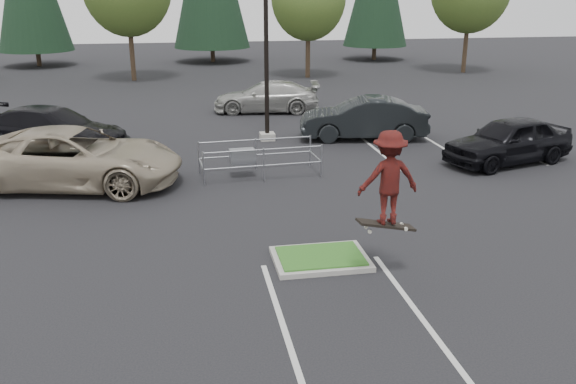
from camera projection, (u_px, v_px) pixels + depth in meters
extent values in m
plane|color=black|center=(320.00, 261.00, 14.28)|extent=(120.00, 120.00, 0.00)
cube|color=#9A998F|center=(321.00, 259.00, 14.26)|extent=(2.20, 1.60, 0.12)
cube|color=#25621F|center=(321.00, 256.00, 14.24)|extent=(1.95, 1.35, 0.05)
cube|color=beige|center=(142.00, 165.00, 21.91)|extent=(0.12, 5.20, 0.01)
cube|color=beige|center=(64.00, 169.00, 21.46)|extent=(0.12, 5.20, 0.01)
cube|color=beige|center=(381.00, 154.00, 23.43)|extent=(0.12, 5.20, 0.01)
cube|color=beige|center=(447.00, 151.00, 23.88)|extent=(0.12, 5.20, 0.01)
cube|color=beige|center=(511.00, 148.00, 24.33)|extent=(0.12, 5.20, 0.01)
cube|color=beige|center=(286.00, 335.00, 11.26)|extent=(0.12, 6.00, 0.01)
cube|color=beige|center=(424.00, 322.00, 11.71)|extent=(0.12, 6.00, 0.01)
cube|color=#9A998F|center=(267.00, 136.00, 25.50)|extent=(0.60, 0.60, 0.30)
cylinder|color=black|center=(266.00, 16.00, 23.95)|extent=(0.18, 0.18, 10.00)
cylinder|color=#38281C|center=(132.00, 54.00, 41.14)|extent=(0.32, 0.32, 3.50)
cylinder|color=#38281C|center=(308.00, 55.00, 42.58)|extent=(0.32, 0.32, 3.04)
sphere|color=#2B561F|center=(318.00, 7.00, 41.35)|extent=(3.20, 3.20, 3.20)
sphere|color=#2B561F|center=(300.00, 4.00, 41.76)|extent=(3.52, 3.52, 3.52)
cylinder|color=#38281C|center=(465.00, 49.00, 45.00)|extent=(0.32, 0.32, 3.42)
cylinder|color=#38281C|center=(39.00, 58.00, 49.02)|extent=(0.36, 0.36, 1.20)
cylinder|color=#38281C|center=(213.00, 54.00, 51.84)|extent=(0.36, 0.36, 1.20)
cylinder|color=#38281C|center=(374.00, 53.00, 53.26)|extent=(0.36, 0.36, 1.20)
cylinder|color=#919399|center=(204.00, 169.00, 19.50)|extent=(0.06, 0.06, 1.13)
cylinder|color=#919399|center=(199.00, 158.00, 20.77)|extent=(0.06, 0.06, 1.13)
cylinder|color=#919399|center=(264.00, 165.00, 19.95)|extent=(0.06, 0.06, 1.13)
cylinder|color=#919399|center=(256.00, 154.00, 21.21)|extent=(0.06, 0.06, 1.13)
cylinder|color=#919399|center=(321.00, 161.00, 20.39)|extent=(0.06, 0.06, 1.13)
cylinder|color=#919399|center=(310.00, 151.00, 21.66)|extent=(0.06, 0.06, 1.13)
cylinder|color=#919399|center=(264.00, 166.00, 19.95)|extent=(3.94, 0.30, 0.05)
cylinder|color=#919399|center=(264.00, 150.00, 19.78)|extent=(3.94, 0.30, 0.05)
cylinder|color=#919399|center=(256.00, 155.00, 21.22)|extent=(3.94, 0.30, 0.05)
cylinder|color=#919399|center=(256.00, 140.00, 21.05)|extent=(3.94, 0.30, 0.05)
cube|color=#919399|center=(242.00, 156.00, 20.40)|extent=(0.87, 0.56, 0.47)
cube|color=black|center=(386.00, 225.00, 13.16)|extent=(1.34, 0.49, 0.34)
cylinder|color=beige|center=(370.00, 232.00, 12.99)|extent=(0.08, 0.05, 0.08)
cylinder|color=beige|center=(366.00, 227.00, 13.24)|extent=(0.08, 0.05, 0.08)
cylinder|color=beige|center=(406.00, 229.00, 13.12)|extent=(0.08, 0.05, 0.08)
cylinder|color=beige|center=(402.00, 224.00, 13.37)|extent=(0.08, 0.05, 0.08)
imported|color=maroon|center=(389.00, 178.00, 12.81)|extent=(1.33, 0.78, 2.03)
imported|color=tan|center=(73.00, 157.00, 19.41)|extent=(7.28, 4.54, 1.88)
imported|color=black|center=(50.00, 130.00, 23.32)|extent=(6.51, 4.69, 1.75)
imported|color=black|center=(363.00, 118.00, 25.48)|extent=(5.49, 2.65, 1.73)
imported|color=black|center=(509.00, 140.00, 21.98)|extent=(5.27, 3.23, 1.68)
imported|color=#AAAAA4|center=(267.00, 97.00, 31.04)|extent=(5.59, 2.92, 1.55)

